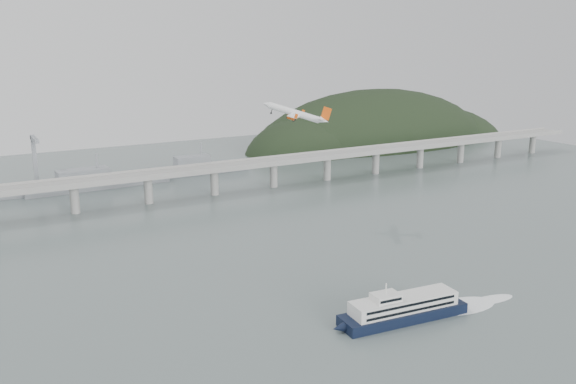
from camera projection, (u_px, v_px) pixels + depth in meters
ground at (348, 295)px, 275.45m from camera, size 900.00×900.00×0.00m
bridge at (187, 175)px, 439.03m from camera, size 800.00×22.00×23.90m
headland at (384, 158)px, 696.91m from camera, size 365.00×155.00×156.00m
ferry at (403, 309)px, 250.19m from camera, size 91.87×21.73×17.32m
airliner at (296, 113)px, 343.49m from camera, size 33.83×32.30×13.89m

